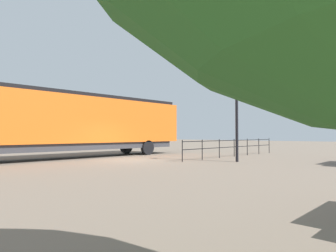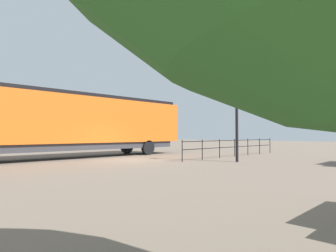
# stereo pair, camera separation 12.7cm
# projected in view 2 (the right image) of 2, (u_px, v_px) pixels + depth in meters

# --- Properties ---
(ground_plane) EXTENTS (120.00, 120.00, 0.00)m
(ground_plane) POSITION_uv_depth(u_px,v_px,m) (130.00, 160.00, 17.74)
(ground_plane) COLOR #756656
(locomotive) EXTENTS (2.85, 17.49, 4.22)m
(locomotive) POSITION_uv_depth(u_px,v_px,m) (79.00, 122.00, 19.70)
(locomotive) COLOR orange
(locomotive) RESTS_ON ground_plane
(lamp_post) EXTENTS (0.51, 0.51, 5.99)m
(lamp_post) POSITION_uv_depth(u_px,v_px,m) (237.00, 87.00, 16.72)
(lamp_post) COLOR black
(lamp_post) RESTS_ON ground_plane
(platform_fence) EXTENTS (0.05, 11.19, 1.23)m
(platform_fence) POSITION_uv_depth(u_px,v_px,m) (235.00, 145.00, 20.63)
(platform_fence) COLOR black
(platform_fence) RESTS_ON ground_plane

